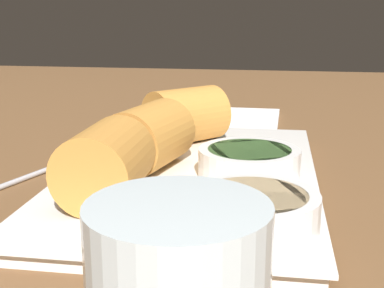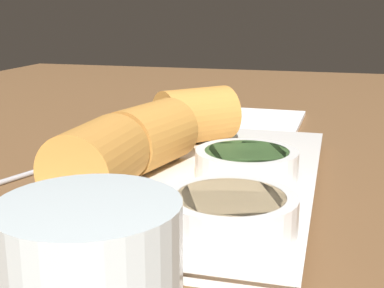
{
  "view_description": "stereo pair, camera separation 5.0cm",
  "coord_description": "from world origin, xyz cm",
  "px_view_note": "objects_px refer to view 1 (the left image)",
  "views": [
    {
      "loc": [
        44.72,
        5.38,
        17.69
      ],
      "look_at": [
        -0.44,
        -1.65,
        5.82
      ],
      "focal_mm": 50.0,
      "sensor_mm": 36.0,
      "label": 1
    },
    {
      "loc": [
        43.68,
        10.28,
        17.69
      ],
      "look_at": [
        -0.44,
        -1.65,
        5.82
      ],
      "focal_mm": 50.0,
      "sensor_mm": 36.0,
      "label": 2
    }
  ],
  "objects_px": {
    "serving_plate": "(192,177)",
    "napkin": "(238,119)",
    "dipping_bowl_far": "(253,210)",
    "dipping_bowl_near": "(249,162)",
    "spoon": "(75,157)"
  },
  "relations": [
    {
      "from": "dipping_bowl_near",
      "to": "napkin",
      "type": "relative_size",
      "value": 0.59
    },
    {
      "from": "spoon",
      "to": "napkin",
      "type": "bearing_deg",
      "value": 145.87
    },
    {
      "from": "dipping_bowl_near",
      "to": "napkin",
      "type": "distance_m",
      "value": 0.3
    },
    {
      "from": "dipping_bowl_near",
      "to": "spoon",
      "type": "xyz_separation_m",
      "value": [
        -0.07,
        -0.18,
        -0.02
      ]
    },
    {
      "from": "serving_plate",
      "to": "spoon",
      "type": "height_order",
      "value": "serving_plate"
    },
    {
      "from": "napkin",
      "to": "spoon",
      "type": "bearing_deg",
      "value": -34.13
    },
    {
      "from": "dipping_bowl_near",
      "to": "napkin",
      "type": "xyz_separation_m",
      "value": [
        -0.29,
        -0.03,
        -0.03
      ]
    },
    {
      "from": "serving_plate",
      "to": "napkin",
      "type": "height_order",
      "value": "serving_plate"
    },
    {
      "from": "serving_plate",
      "to": "spoon",
      "type": "bearing_deg",
      "value": -112.75
    },
    {
      "from": "serving_plate",
      "to": "dipping_bowl_far",
      "type": "xyz_separation_m",
      "value": [
        0.13,
        0.06,
        0.02
      ]
    },
    {
      "from": "dipping_bowl_far",
      "to": "spoon",
      "type": "relative_size",
      "value": 0.48
    },
    {
      "from": "dipping_bowl_near",
      "to": "spoon",
      "type": "height_order",
      "value": "dipping_bowl_near"
    },
    {
      "from": "napkin",
      "to": "serving_plate",
      "type": "bearing_deg",
      "value": -4.26
    },
    {
      "from": "dipping_bowl_near",
      "to": "dipping_bowl_far",
      "type": "relative_size",
      "value": 1.0
    },
    {
      "from": "serving_plate",
      "to": "spoon",
      "type": "relative_size",
      "value": 1.96
    }
  ]
}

